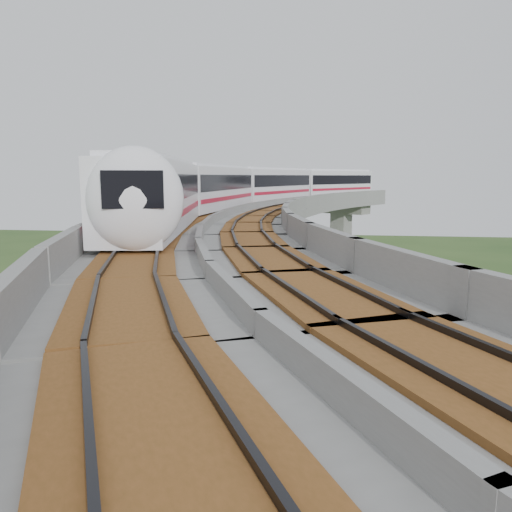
{
  "coord_description": "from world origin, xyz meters",
  "views": [
    {
      "loc": [
        6.59,
        -33.7,
        13.18
      ],
      "look_at": [
        1.97,
        1.3,
        7.5
      ],
      "focal_mm": 35.0,
      "sensor_mm": 36.0,
      "label": 1
    }
  ],
  "objects_px": {
    "car_red": "(463,366)",
    "metro_train": "(266,186)",
    "car_dark": "(382,357)",
    "car_white": "(408,404)"
  },
  "relations": [
    {
      "from": "car_red",
      "to": "metro_train",
      "type": "bearing_deg",
      "value": -161.75
    },
    {
      "from": "car_dark",
      "to": "car_white",
      "type": "bearing_deg",
      "value": 167.87
    },
    {
      "from": "metro_train",
      "to": "car_white",
      "type": "height_order",
      "value": "metro_train"
    },
    {
      "from": "car_white",
      "to": "car_dark",
      "type": "distance_m",
      "value": 7.49
    },
    {
      "from": "car_dark",
      "to": "car_red",
      "type": "bearing_deg",
      "value": -118.18
    },
    {
      "from": "car_white",
      "to": "car_red",
      "type": "relative_size",
      "value": 0.99
    },
    {
      "from": "car_red",
      "to": "car_dark",
      "type": "bearing_deg",
      "value": -133.59
    },
    {
      "from": "car_red",
      "to": "car_dark",
      "type": "relative_size",
      "value": 0.98
    },
    {
      "from": "car_white",
      "to": "car_red",
      "type": "height_order",
      "value": "car_white"
    },
    {
      "from": "car_white",
      "to": "car_dark",
      "type": "relative_size",
      "value": 0.97
    }
  ]
}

